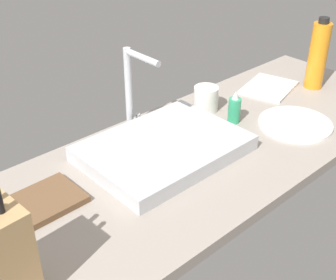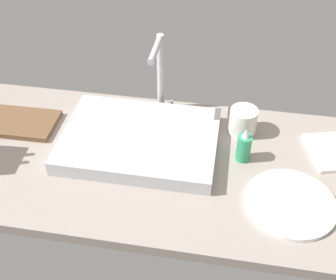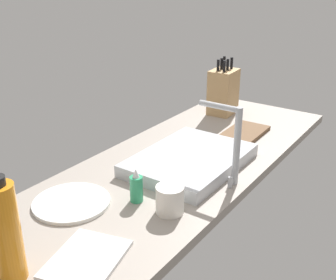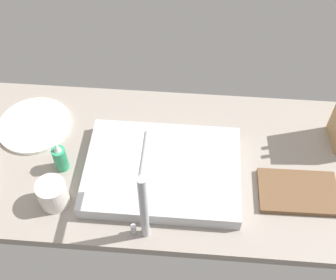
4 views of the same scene
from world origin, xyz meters
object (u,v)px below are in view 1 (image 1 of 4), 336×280
object	(u,v)px
sink_basin	(164,148)
faucet	(132,83)
dish_towel	(269,88)
dinner_plate	(295,124)
coffee_mug	(206,99)
water_bottle	(318,55)
soap_bottle	(234,109)
cutting_board	(36,205)

from	to	relation	value
sink_basin	faucet	bearing A→B (deg)	80.31
dish_towel	dinner_plate	bearing A→B (deg)	-125.92
sink_basin	coffee_mug	distance (cm)	33.69
water_bottle	coffee_mug	distance (cm)	49.69
soap_bottle	sink_basin	bearing A→B (deg)	178.97
faucet	coffee_mug	distance (cm)	31.47
faucet	dinner_plate	world-z (taller)	faucet
faucet	cutting_board	xyz separation A→B (cm)	(-44.84, -15.02, -16.06)
faucet	sink_basin	bearing A→B (deg)	-99.69
cutting_board	faucet	bearing A→B (deg)	18.52
cutting_board	soap_bottle	bearing A→B (deg)	-3.15
faucet	dinner_plate	xyz separation A→B (cm)	(42.48, -35.10, -16.36)
water_bottle	dinner_plate	xyz separation A→B (cm)	(-32.22, -13.69, -12.71)
cutting_board	dinner_plate	world-z (taller)	cutting_board
sink_basin	dinner_plate	size ratio (longest dim) A/B	1.92
soap_bottle	coffee_mug	bearing A→B (deg)	93.04
sink_basin	soap_bottle	xyz separation A→B (cm)	(32.03, -0.58, 2.52)
dish_towel	coffee_mug	size ratio (longest dim) A/B	2.41
soap_bottle	cutting_board	bearing A→B (deg)	176.85
dish_towel	coffee_mug	distance (cm)	32.39
water_bottle	dinner_plate	size ratio (longest dim) A/B	1.13
sink_basin	faucet	xyz separation A→B (cm)	(3.16, 18.50, 14.58)
faucet	soap_bottle	distance (cm)	36.64
coffee_mug	dinner_plate	bearing A→B (deg)	-63.58
water_bottle	dish_towel	world-z (taller)	water_bottle
soap_bottle	dinner_plate	size ratio (longest dim) A/B	0.46
dinner_plate	faucet	bearing A→B (deg)	140.43
dish_towel	coffee_mug	xyz separation A→B (cm)	(-31.84, 4.55, 3.88)
soap_bottle	dinner_plate	world-z (taller)	soap_bottle
sink_basin	dish_towel	world-z (taller)	sink_basin
cutting_board	soap_bottle	world-z (taller)	soap_bottle
faucet	dinner_plate	distance (cm)	57.49
dinner_plate	coffee_mug	bearing A→B (deg)	116.42
water_bottle	dish_towel	bearing A→B (deg)	144.34
cutting_board	dinner_plate	bearing A→B (deg)	-12.95
cutting_board	sink_basin	bearing A→B (deg)	-4.77
dish_towel	soap_bottle	bearing A→B (deg)	-165.28
sink_basin	soap_bottle	world-z (taller)	soap_bottle
soap_bottle	water_bottle	bearing A→B (deg)	-2.93
dinner_plate	dish_towel	distance (cm)	29.90
sink_basin	cutting_board	world-z (taller)	sink_basin
cutting_board	coffee_mug	world-z (taller)	coffee_mug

